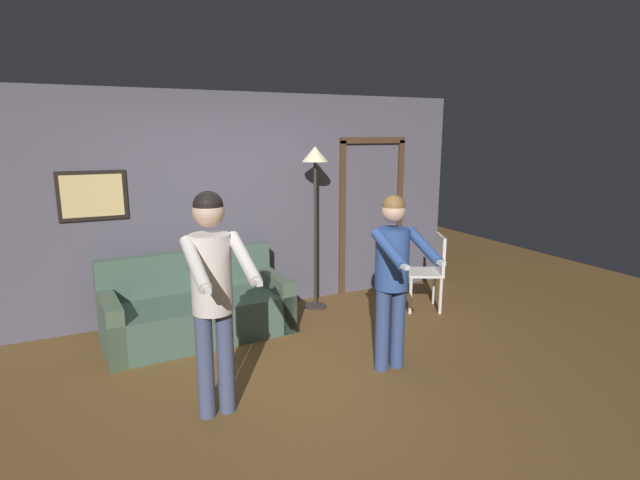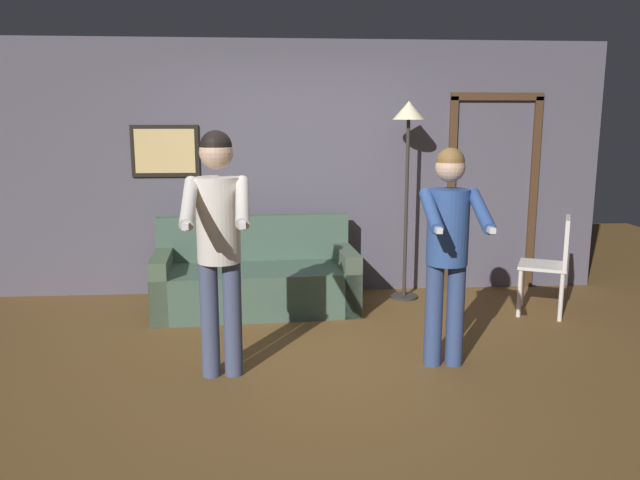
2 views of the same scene
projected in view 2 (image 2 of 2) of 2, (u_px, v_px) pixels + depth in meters
name	position (u px, v px, depth m)	size (l,w,h in m)	color
ground_plane	(311.00, 360.00, 4.75)	(12.00, 12.00, 0.00)	brown
back_wall_assembly	(300.00, 169.00, 6.47)	(6.40, 0.10, 2.60)	#55505D
couch	(256.00, 281.00, 6.00)	(1.95, 0.98, 0.87)	#455F4E
torchiere_lamp	(408.00, 137.00, 6.11)	(0.32, 0.32, 1.98)	#332D28
person_standing_left	(218.00, 231.00, 4.26)	(0.45, 0.70, 1.73)	#444D6D
person_standing_right	(448.00, 238.00, 4.47)	(0.46, 0.68, 1.61)	navy
dining_chair_distant	(553.00, 260.00, 5.77)	(0.56, 0.56, 0.93)	silver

